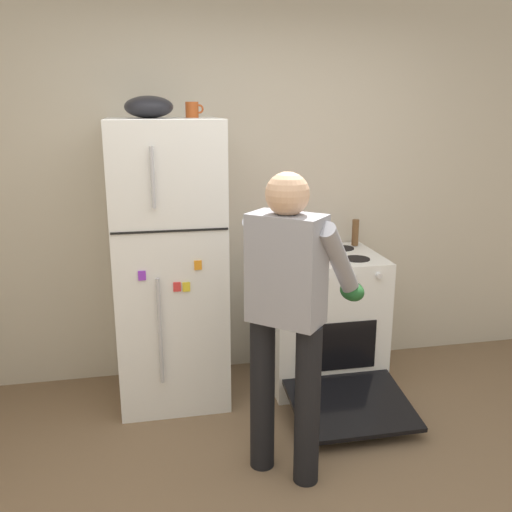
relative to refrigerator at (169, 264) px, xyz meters
name	(u,v)px	position (x,y,z in m)	size (l,w,h in m)	color
kitchen_wall_back	(237,185)	(0.51, 0.38, 0.44)	(6.00, 0.10, 2.70)	beige
refrigerator	(169,264)	(0.00, 0.00, 0.00)	(0.68, 0.72, 1.82)	white
stove_range	(322,320)	(1.04, -0.02, -0.46)	(0.76, 1.22, 0.92)	white
person_cook	(289,301)	(0.54, -0.96, 0.05)	(0.67, 0.70, 1.60)	black
red_pot	(303,249)	(0.88, -0.05, 0.07)	(0.35, 0.25, 0.12)	red
coffee_mug	(192,110)	(0.18, 0.05, 0.96)	(0.11, 0.08, 0.10)	#B24C1E
pepper_mill	(355,232)	(1.34, 0.20, 0.10)	(0.05, 0.05, 0.19)	brown
mixing_bowl	(149,107)	(-0.08, 0.00, 0.97)	(0.29, 0.29, 0.13)	black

